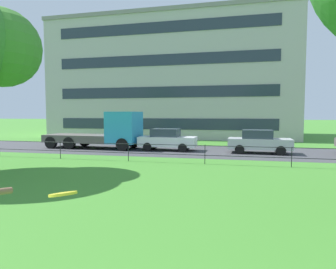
{
  "coord_description": "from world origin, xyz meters",
  "views": [
    {
      "loc": [
        3.53,
        -0.34,
        2.55
      ],
      "look_at": [
        1.51,
        8.53,
        1.92
      ],
      "focal_mm": 31.03,
      "sensor_mm": 36.0,
      "label": 1
    }
  ],
  "objects_px": {
    "frisbee": "(63,194)",
    "car_silver_far_right": "(259,141)",
    "car_white_right": "(167,139)",
    "flatbed_truck_left": "(106,132)",
    "apartment_building_background": "(176,82)"
  },
  "relations": [
    {
      "from": "car_white_right",
      "to": "flatbed_truck_left",
      "type": "bearing_deg",
      "value": 179.41
    },
    {
      "from": "frisbee",
      "to": "car_silver_far_right",
      "type": "relative_size",
      "value": 0.09
    },
    {
      "from": "car_white_right",
      "to": "car_silver_far_right",
      "type": "distance_m",
      "value": 6.22
    },
    {
      "from": "flatbed_truck_left",
      "to": "car_white_right",
      "type": "relative_size",
      "value": 1.83
    },
    {
      "from": "frisbee",
      "to": "flatbed_truck_left",
      "type": "bearing_deg",
      "value": 113.71
    },
    {
      "from": "frisbee",
      "to": "car_white_right",
      "type": "relative_size",
      "value": 0.09
    },
    {
      "from": "frisbee",
      "to": "apartment_building_background",
      "type": "xyz_separation_m",
      "value": [
        -5.5,
        32.84,
        4.82
      ]
    },
    {
      "from": "frisbee",
      "to": "car_silver_far_right",
      "type": "bearing_deg",
      "value": 79.46
    },
    {
      "from": "frisbee",
      "to": "car_silver_far_right",
      "type": "height_order",
      "value": "frisbee"
    },
    {
      "from": "frisbee",
      "to": "car_silver_far_right",
      "type": "distance_m",
      "value": 17.64
    },
    {
      "from": "car_silver_far_right",
      "to": "apartment_building_background",
      "type": "distance_m",
      "value": 18.73
    },
    {
      "from": "flatbed_truck_left",
      "to": "apartment_building_background",
      "type": "xyz_separation_m",
      "value": [
        2.2,
        15.32,
        5.37
      ]
    },
    {
      "from": "car_white_right",
      "to": "frisbee",
      "type": "bearing_deg",
      "value": -80.26
    },
    {
      "from": "car_silver_far_right",
      "to": "apartment_building_background",
      "type": "height_order",
      "value": "apartment_building_background"
    },
    {
      "from": "car_silver_far_right",
      "to": "car_white_right",
      "type": "bearing_deg",
      "value": 178.55
    }
  ]
}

